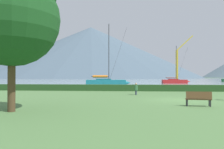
# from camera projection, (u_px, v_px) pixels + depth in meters

# --- Properties ---
(ground_plane) EXTENTS (1000.00, 1000.00, 0.00)m
(ground_plane) POSITION_uv_depth(u_px,v_px,m) (178.00, 100.00, 17.48)
(ground_plane) COLOR #517A42
(harbor_water) EXTENTS (320.00, 246.00, 0.00)m
(harbor_water) POSITION_uv_depth(u_px,v_px,m) (137.00, 79.00, 153.92)
(harbor_water) COLOR #8C9EA3
(harbor_water) RESTS_ON ground_plane
(hedge_line) EXTENTS (80.00, 1.20, 0.83)m
(hedge_line) POSITION_uv_depth(u_px,v_px,m) (160.00, 88.00, 28.44)
(hedge_line) COLOR #284C23
(hedge_line) RESTS_ON ground_plane
(sailboat_slip_0) EXTENTS (7.81, 2.70, 10.53)m
(sailboat_slip_0) POSITION_uv_depth(u_px,v_px,m) (175.00, 81.00, 60.55)
(sailboat_slip_0) COLOR red
(sailboat_slip_0) RESTS_ON harbor_water
(sailboat_slip_1) EXTENTS (9.40, 4.21, 12.71)m
(sailboat_slip_1) POSITION_uv_depth(u_px,v_px,m) (106.00, 82.00, 44.32)
(sailboat_slip_1) COLOR #19707A
(sailboat_slip_1) RESTS_ON harbor_water
(park_bench_near_path) EXTENTS (1.59, 0.61, 0.95)m
(park_bench_near_path) POSITION_uv_depth(u_px,v_px,m) (199.00, 98.00, 13.80)
(park_bench_near_path) COLOR brown
(park_bench_near_path) RESTS_ON ground_plane
(person_seated_viewer) EXTENTS (0.36, 0.56, 1.25)m
(person_seated_viewer) POSITION_uv_depth(u_px,v_px,m) (136.00, 88.00, 22.60)
(person_seated_viewer) COLOR #2D3347
(person_seated_viewer) RESTS_ON ground_plane
(park_tree) EXTENTS (5.17, 5.17, 8.26)m
(park_tree) POSITION_uv_depth(u_px,v_px,m) (15.00, 13.00, 11.76)
(park_tree) COLOR #4C3823
(park_tree) RESTS_ON ground_plane
(dock_crane) EXTENTS (7.36, 2.00, 18.37)m
(dock_crane) POSITION_uv_depth(u_px,v_px,m) (178.00, 67.00, 86.99)
(dock_crane) COLOR #333338
(dock_crane) RESTS_ON ground_plane
(distant_hill_west_ridge) EXTENTS (311.70, 311.70, 74.89)m
(distant_hill_west_ridge) POSITION_uv_depth(u_px,v_px,m) (91.00, 53.00, 319.69)
(distant_hill_west_ridge) COLOR #4C6070
(distant_hill_west_ridge) RESTS_ON ground_plane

